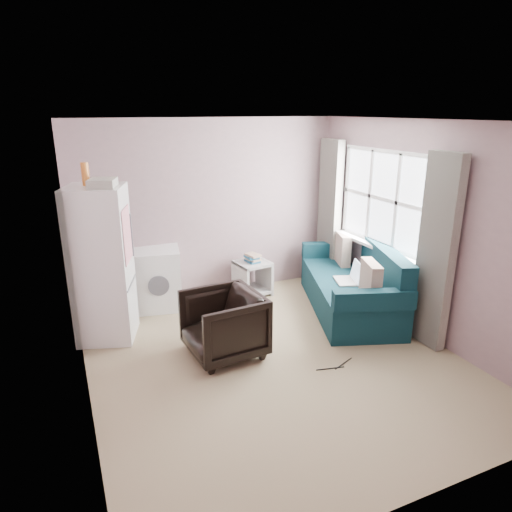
{
  "coord_description": "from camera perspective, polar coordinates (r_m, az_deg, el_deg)",
  "views": [
    {
      "loc": [
        -1.95,
        -3.94,
        2.6
      ],
      "look_at": [
        0.05,
        0.6,
        1.0
      ],
      "focal_mm": 32.0,
      "sensor_mm": 36.0,
      "label": 1
    }
  ],
  "objects": [
    {
      "name": "room",
      "position": [
        4.61,
        2.63,
        0.87
      ],
      "size": [
        3.84,
        4.24,
        2.54
      ],
      "color": "#9C8866",
      "rests_on": "ground"
    },
    {
      "name": "armchair",
      "position": [
        5.03,
        -4.08,
        -8.16
      ],
      "size": [
        0.78,
        0.83,
        0.8
      ],
      "primitive_type": "imported",
      "rotation": [
        0.0,
        0.0,
        -1.49
      ],
      "color": "black",
      "rests_on": "ground"
    },
    {
      "name": "fridge",
      "position": [
        5.5,
        -18.69,
        -0.93
      ],
      "size": [
        0.78,
        0.78,
        2.06
      ],
      "rotation": [
        0.0,
        0.0,
        -0.31
      ],
      "color": "white",
      "rests_on": "ground"
    },
    {
      "name": "washing_machine",
      "position": [
        6.32,
        -12.13,
        -2.59
      ],
      "size": [
        0.69,
        0.69,
        0.83
      ],
      "rotation": [
        0.0,
        0.0,
        -0.19
      ],
      "color": "white",
      "rests_on": "ground"
    },
    {
      "name": "side_table",
      "position": [
        6.65,
        -0.45,
        -2.44
      ],
      "size": [
        0.51,
        0.51,
        0.62
      ],
      "rotation": [
        0.0,
        0.0,
        0.14
      ],
      "color": "#9C9998",
      "rests_on": "ground"
    },
    {
      "name": "sofa",
      "position": [
        6.27,
        12.19,
        -3.65
      ],
      "size": [
        1.58,
        2.28,
        0.93
      ],
      "rotation": [
        0.0,
        0.0,
        -0.34
      ],
      "color": "#0C2F38",
      "rests_on": "ground"
    },
    {
      "name": "window_dressing",
      "position": [
        6.14,
        14.62,
        3.22
      ],
      "size": [
        0.17,
        2.62,
        2.18
      ],
      "color": "white",
      "rests_on": "ground"
    },
    {
      "name": "floor_cables",
      "position": [
        5.05,
        10.08,
        -13.38
      ],
      "size": [
        0.48,
        0.13,
        0.01
      ],
      "rotation": [
        0.0,
        0.0,
        0.14
      ],
      "color": "black",
      "rests_on": "ground"
    }
  ]
}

